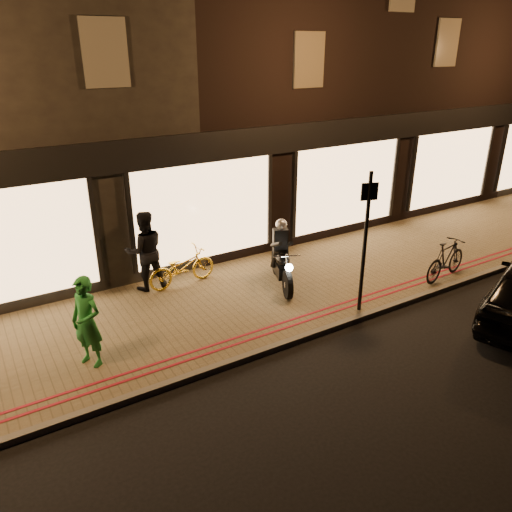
{
  "coord_description": "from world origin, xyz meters",
  "views": [
    {
      "loc": [
        -4.97,
        -6.6,
        5.35
      ],
      "look_at": [
        0.24,
        1.94,
        1.1
      ],
      "focal_mm": 35.0,
      "sensor_mm": 36.0,
      "label": 1
    }
  ],
  "objects_px": {
    "sign_post": "(366,236)",
    "bicycle_gold": "(182,267)",
    "motorcycle": "(282,260)",
    "person_green": "(87,322)"
  },
  "relations": [
    {
      "from": "motorcycle",
      "to": "sign_post",
      "type": "height_order",
      "value": "sign_post"
    },
    {
      "from": "sign_post",
      "to": "person_green",
      "type": "height_order",
      "value": "sign_post"
    },
    {
      "from": "motorcycle",
      "to": "person_green",
      "type": "relative_size",
      "value": 1.1
    },
    {
      "from": "sign_post",
      "to": "bicycle_gold",
      "type": "bearing_deg",
      "value": 131.59
    },
    {
      "from": "motorcycle",
      "to": "sign_post",
      "type": "bearing_deg",
      "value": -45.95
    },
    {
      "from": "motorcycle",
      "to": "bicycle_gold",
      "type": "xyz_separation_m",
      "value": [
        -1.99,
        1.21,
        -0.18
      ]
    },
    {
      "from": "motorcycle",
      "to": "person_green",
      "type": "xyz_separation_m",
      "value": [
        -4.64,
        -0.87,
        0.22
      ]
    },
    {
      "from": "person_green",
      "to": "motorcycle",
      "type": "bearing_deg",
      "value": 67.27
    },
    {
      "from": "sign_post",
      "to": "motorcycle",
      "type": "bearing_deg",
      "value": 111.83
    },
    {
      "from": "motorcycle",
      "to": "person_green",
      "type": "bearing_deg",
      "value": -147.14
    }
  ]
}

